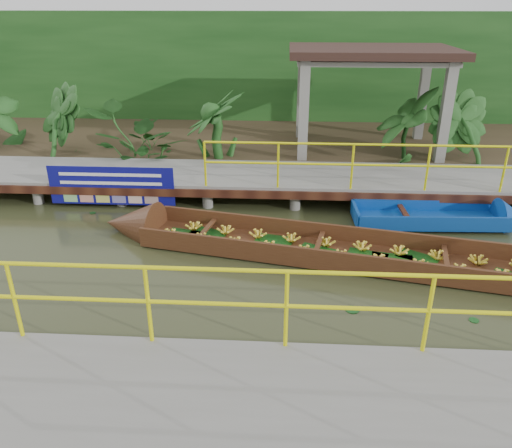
{
  "coord_description": "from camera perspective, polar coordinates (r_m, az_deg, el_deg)",
  "views": [
    {
      "loc": [
        0.74,
        -7.84,
        4.4
      ],
      "look_at": [
        0.24,
        0.5,
        0.6
      ],
      "focal_mm": 35.0,
      "sensor_mm": 36.0,
      "label": 1
    }
  ],
  "objects": [
    {
      "name": "ground",
      "position": [
        9.03,
        -1.73,
        -4.75
      ],
      "size": [
        80.0,
        80.0,
        0.0
      ],
      "primitive_type": "plane",
      "color": "#2A3219",
      "rests_on": "ground"
    },
    {
      "name": "land_strip",
      "position": [
        15.92,
        0.64,
        9.25
      ],
      "size": [
        30.0,
        8.0,
        0.45
      ],
      "primitive_type": "cube",
      "color": "#302618",
      "rests_on": "ground"
    },
    {
      "name": "far_dock",
      "position": [
        11.96,
        -0.23,
        5.3
      ],
      "size": [
        16.0,
        2.06,
        1.66
      ],
      "color": "slate",
      "rests_on": "ground"
    },
    {
      "name": "near_dock",
      "position": [
        5.49,
        5.46,
        -23.98
      ],
      "size": [
        18.0,
        2.4,
        1.73
      ],
      "color": "slate",
      "rests_on": "ground"
    },
    {
      "name": "pavilion",
      "position": [
        14.41,
        13.03,
        17.56
      ],
      "size": [
        4.4,
        3.0,
        3.0
      ],
      "color": "slate",
      "rests_on": "ground"
    },
    {
      "name": "foliage_backdrop",
      "position": [
        18.02,
        1.08,
        16.8
      ],
      "size": [
        30.0,
        0.8,
        4.0
      ],
      "primitive_type": "cube",
      "color": "#174115",
      "rests_on": "ground"
    },
    {
      "name": "vendor_boat",
      "position": [
        9.26,
        16.03,
        -3.33
      ],
      "size": [
        11.05,
        3.35,
        2.26
      ],
      "rotation": [
        0.0,
        0.0,
        -0.21
      ],
      "color": "#3B1F10",
      "rests_on": "ground"
    },
    {
      "name": "moored_blue_boat",
      "position": [
        11.45,
        23.24,
        0.59
      ],
      "size": [
        3.67,
        1.11,
        0.86
      ],
      "rotation": [
        0.0,
        0.0,
        0.04
      ],
      "color": "navy",
      "rests_on": "ground"
    },
    {
      "name": "blue_banner",
      "position": [
        11.68,
        -16.2,
        4.24
      ],
      "size": [
        2.85,
        0.04,
        0.89
      ],
      "color": "navy",
      "rests_on": "ground"
    },
    {
      "name": "tropical_plants",
      "position": [
        13.68,
        -5.53,
        10.94
      ],
      "size": [
        14.25,
        1.25,
        1.56
      ],
      "color": "#174115",
      "rests_on": "ground"
    }
  ]
}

